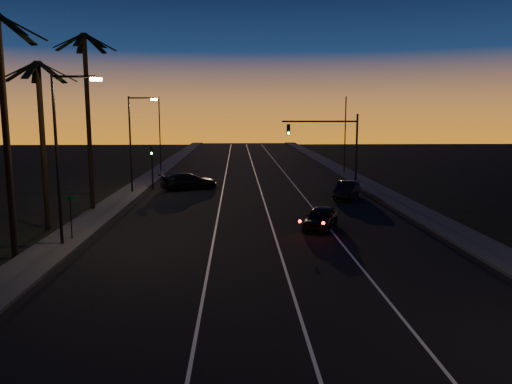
{
  "coord_description": "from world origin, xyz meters",
  "views": [
    {
      "loc": [
        -1.66,
        -6.17,
        6.97
      ],
      "look_at": [
        -0.57,
        22.4,
        2.49
      ],
      "focal_mm": 35.0,
      "sensor_mm": 36.0,
      "label": 1
    }
  ],
  "objects_px": {
    "lead_car": "(321,218)",
    "cross_car": "(189,181)",
    "right_car": "(347,190)",
    "signal_mast": "(332,138)"
  },
  "relations": [
    {
      "from": "signal_mast",
      "to": "right_car",
      "type": "xyz_separation_m",
      "value": [
        0.27,
        -5.63,
        -4.05
      ]
    },
    {
      "from": "lead_car",
      "to": "right_car",
      "type": "distance_m",
      "value": 11.55
    },
    {
      "from": "signal_mast",
      "to": "cross_car",
      "type": "height_order",
      "value": "signal_mast"
    },
    {
      "from": "signal_mast",
      "to": "cross_car",
      "type": "relative_size",
      "value": 1.23
    },
    {
      "from": "signal_mast",
      "to": "lead_car",
      "type": "distance_m",
      "value": 17.37
    },
    {
      "from": "right_car",
      "to": "signal_mast",
      "type": "bearing_deg",
      "value": 92.79
    },
    {
      "from": "lead_car",
      "to": "right_car",
      "type": "relative_size",
      "value": 1.02
    },
    {
      "from": "signal_mast",
      "to": "lead_car",
      "type": "height_order",
      "value": "signal_mast"
    },
    {
      "from": "lead_car",
      "to": "cross_car",
      "type": "bearing_deg",
      "value": 120.15
    },
    {
      "from": "lead_car",
      "to": "right_car",
      "type": "bearing_deg",
      "value": 69.85
    }
  ]
}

